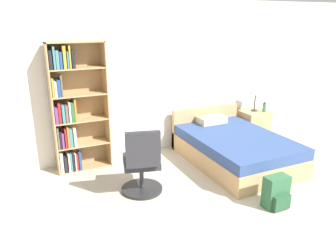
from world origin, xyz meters
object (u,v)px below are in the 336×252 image
at_px(office_chair, 142,165).
at_px(nightstand, 253,125).
at_px(water_bottle, 264,107).
at_px(table_lamp, 256,90).
at_px(bookshelf, 73,110).
at_px(bed, 233,147).
at_px(backpack_green, 276,193).

bearing_deg(office_chair, nightstand, 21.48).
xyz_separation_m(office_chair, nightstand, (2.75, 1.08, -0.13)).
bearing_deg(water_bottle, table_lamp, 137.85).
distance_m(bookshelf, bed, 2.65).
bearing_deg(backpack_green, table_lamp, 57.67).
bearing_deg(water_bottle, nightstand, 139.24).
xyz_separation_m(bed, office_chair, (-1.75, -0.36, 0.17)).
height_order(bookshelf, nightstand, bookshelf).
xyz_separation_m(bookshelf, table_lamp, (3.41, -0.09, 0.02)).
distance_m(bookshelf, water_bottle, 3.57).
distance_m(nightstand, table_lamp, 0.70).
bearing_deg(backpack_green, nightstand, 57.55).
distance_m(bed, nightstand, 1.23).
bearing_deg(bed, nightstand, 35.86).
xyz_separation_m(bed, water_bottle, (1.14, 0.60, 0.42)).
bearing_deg(bed, backpack_green, -103.98).
relative_size(bookshelf, office_chair, 2.06).
xyz_separation_m(bookshelf, bed, (2.41, -0.82, -0.72)).
relative_size(office_chair, table_lamp, 1.84).
distance_m(water_bottle, backpack_green, 2.53).
relative_size(bed, nightstand, 3.48).
bearing_deg(table_lamp, water_bottle, -42.15).
bearing_deg(nightstand, office_chair, -158.52).
relative_size(bookshelf, bed, 0.99).
distance_m(nightstand, water_bottle, 0.42).
height_order(office_chair, backpack_green, office_chair).
height_order(bookshelf, bed, bookshelf).
bearing_deg(table_lamp, backpack_green, -122.33).
bearing_deg(water_bottle, bookshelf, 176.55).
height_order(nightstand, water_bottle, water_bottle).
height_order(water_bottle, backpack_green, water_bottle).
bearing_deg(office_chair, table_lamp, 21.63).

